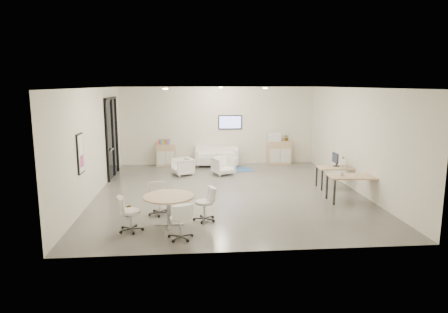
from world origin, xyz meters
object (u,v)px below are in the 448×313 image
armchair_left (183,166)px  desk_front (354,178)px  sideboard_right (279,152)px  desk_rear (338,169)px  sideboard_left (166,155)px  loveseat (217,157)px  round_table (169,199)px  armchair_right (223,165)px

armchair_left → desk_front: size_ratio=0.46×
sideboard_right → desk_rear: size_ratio=0.73×
sideboard_left → loveseat: bearing=-5.8°
sideboard_left → desk_front: (5.62, -5.57, 0.23)m
armchair_left → round_table: round_table is taller
sideboard_left → armchair_left: bearing=-68.1°
loveseat → armchair_left: 2.08m
sideboard_right → loveseat: size_ratio=0.54×
armchair_right → desk_rear: size_ratio=0.53×
armchair_right → desk_front: (3.41, -3.74, 0.32)m
round_table → armchair_left: bearing=87.5°
sideboard_left → armchair_right: size_ratio=1.23×
armchair_right → round_table: (-1.73, -5.30, 0.29)m
sideboard_left → loveseat: (2.07, -0.21, -0.08)m
sideboard_left → sideboard_right: sideboard_right is taller
sideboard_right → desk_rear: 4.15m
desk_front → armchair_right: bearing=137.2°
loveseat → desk_front: loveseat is taller
sideboard_right → round_table: (-4.22, -7.09, 0.16)m
loveseat → sideboard_left: bearing=178.6°
sideboard_right → round_table: 8.25m
round_table → sideboard_left: bearing=93.9°
sideboard_left → desk_rear: size_ratio=0.66×
armchair_left → round_table: 5.35m
desk_front → round_table: size_ratio=1.24×
desk_rear → armchair_right: bearing=150.9°
sideboard_left → round_table: bearing=-86.1°
loveseat → armchair_right: size_ratio=2.53×
armchair_left → armchair_right: 1.50m
desk_rear → desk_front: desk_front is taller
armchair_left → round_table: size_ratio=0.58×
desk_front → round_table: desk_front is taller
desk_front → desk_rear: bearing=90.9°
armchair_left → desk_front: (4.91, -3.78, 0.33)m
round_table → sideboard_right: bearing=59.2°
sideboard_right → desk_rear: sideboard_right is taller
loveseat → armchair_right: (0.14, -1.62, 0.00)m
sideboard_right → desk_front: (0.92, -5.53, 0.18)m
sideboard_right → round_table: bearing=-120.8°
armchair_right → desk_rear: 4.16m
loveseat → desk_rear: size_ratio=1.35×
sideboard_right → armchair_left: bearing=-156.3°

